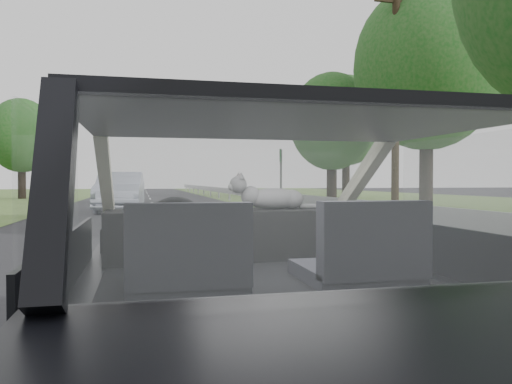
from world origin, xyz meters
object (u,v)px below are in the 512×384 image
highway_sign (281,176)px  cat (273,197)px  subject_car (263,272)px  other_car (121,192)px  utility_pole (396,96)px

highway_sign → cat: bearing=-85.1°
subject_car → other_car: size_ratio=0.87×
utility_pole → subject_car: bearing=-120.8°
subject_car → highway_sign: 23.59m
highway_sign → utility_pole: utility_pole is taller
cat → subject_car: bearing=-115.7°
utility_pole → cat: bearing=-121.3°
subject_car → cat: subject_car is taller
cat → highway_sign: (6.33, 22.04, 0.33)m
highway_sign → utility_pole: 9.04m
cat → utility_pole: bearing=52.7°
other_car → cat: bearing=-82.0°
cat → other_car: bearing=89.3°
cat → other_car: size_ratio=0.11×
cat → utility_pole: size_ratio=0.06×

